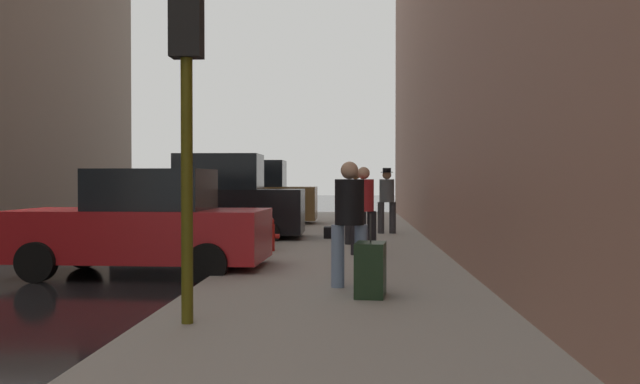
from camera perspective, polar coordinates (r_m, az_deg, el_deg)
sidewalk at (r=12.13m, az=1.84°, el=-6.29°), size 4.00×40.00×0.15m
parked_red_hatchback at (r=12.33m, az=-13.97°, el=-2.59°), size 4.26×2.17×1.79m
parked_black_suv at (r=18.08m, az=-8.52°, el=-0.85°), size 4.62×2.11×2.25m
parked_bronze_suv at (r=24.04m, az=-5.68°, el=-0.38°), size 4.61×2.08×2.25m
fire_hydrant at (r=14.65m, az=-4.07°, el=-3.37°), size 0.42×0.22×0.70m
traffic_light at (r=7.45m, az=-10.62°, el=9.80°), size 0.32×0.32×3.60m
pedestrian_in_jeans at (r=9.69m, az=2.37°, el=-2.02°), size 0.52×0.45×1.71m
pedestrian_in_tan_coat at (r=16.12m, az=2.86°, el=-0.81°), size 0.53×0.49×1.71m
pedestrian_in_red_jacket at (r=13.85m, az=3.51°, el=-1.11°), size 0.51×0.44×1.71m
pedestrian_with_beanie at (r=19.41m, az=5.37°, el=-0.41°), size 0.52×0.44×1.78m
rolling_suitcase at (r=8.97m, az=4.06°, el=-6.20°), size 0.42×0.60×1.04m
duffel_bag at (r=17.85m, az=0.84°, el=-3.25°), size 0.32×0.44×0.28m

